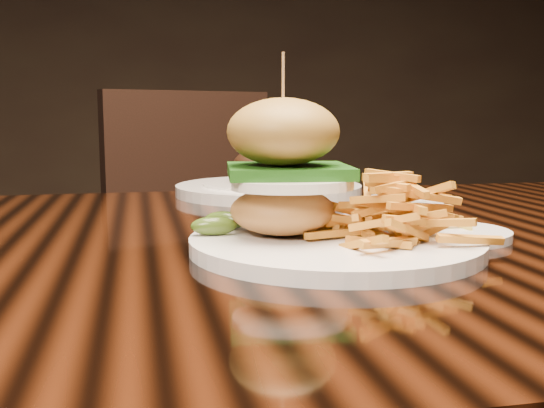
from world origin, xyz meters
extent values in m
plane|color=#4D3D29|center=(0.00, 3.50, 1.40)|extent=(6.00, 0.00, 6.00)
cube|color=black|center=(0.00, 0.00, 0.73)|extent=(1.60, 0.90, 0.04)
cylinder|color=silver|center=(0.04, -0.10, 0.76)|extent=(0.30, 0.30, 0.01)
ellipsoid|color=#A06B33|center=(-0.01, -0.07, 0.79)|extent=(0.11, 0.11, 0.05)
ellipsoid|color=silver|center=(-0.01, -0.09, 0.82)|extent=(0.12, 0.10, 0.01)
ellipsoid|color=orange|center=(0.01, -0.11, 0.82)|extent=(0.02, 0.02, 0.01)
cube|color=#296419|center=(-0.01, -0.07, 0.83)|extent=(0.14, 0.13, 0.01)
ellipsoid|color=brown|center=(-0.01, -0.07, 0.87)|extent=(0.12, 0.12, 0.07)
cylinder|color=#A47B4C|center=(-0.01, -0.07, 0.91)|extent=(0.00, 0.00, 0.09)
ellipsoid|color=#283D10|center=(-0.08, -0.06, 0.77)|extent=(0.05, 0.02, 0.02)
ellipsoid|color=#283D10|center=(-0.07, -0.03, 0.77)|extent=(0.05, 0.04, 0.02)
cylinder|color=silver|center=(0.19, -0.06, 0.76)|extent=(0.13, 0.13, 0.01)
cube|color=#EBD24C|center=(0.19, -0.06, 0.77)|extent=(0.02, 0.02, 0.01)
cube|color=silver|center=(0.18, -0.04, 0.76)|extent=(0.08, 0.09, 0.00)
cube|color=silver|center=(0.17, 0.04, 0.77)|extent=(0.08, 0.08, 0.03)
cylinder|color=silver|center=(0.06, 0.37, 0.76)|extent=(0.32, 0.32, 0.02)
cylinder|color=silver|center=(0.06, 0.37, 0.76)|extent=(0.23, 0.23, 0.02)
ellipsoid|color=black|center=(0.06, 0.37, 0.80)|extent=(0.12, 0.10, 0.06)
ellipsoid|color=#296419|center=(0.07, 0.36, 0.84)|extent=(0.05, 0.03, 0.02)
cube|color=black|center=(0.04, 0.80, 0.45)|extent=(0.58, 0.58, 0.06)
cube|color=black|center=(-0.03, 1.00, 0.70)|extent=(0.45, 0.19, 0.50)
cylinder|color=black|center=(0.28, 0.68, 0.23)|extent=(0.04, 0.04, 0.45)
cylinder|color=black|center=(-0.20, 0.92, 0.23)|extent=(0.04, 0.04, 0.45)
cylinder|color=black|center=(0.16, 1.04, 0.23)|extent=(0.04, 0.04, 0.45)
camera|label=1|loc=(-0.16, -0.71, 0.89)|focal=42.00mm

